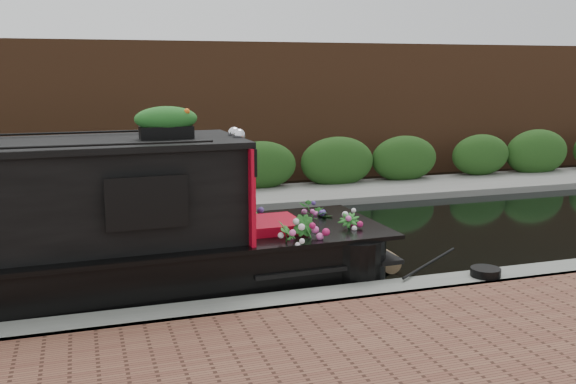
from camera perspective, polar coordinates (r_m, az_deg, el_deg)
name	(u,v)px	position (r m, az deg, el deg)	size (l,w,h in m)	color
ground	(219,252)	(11.67, -6.18, -5.31)	(80.00, 80.00, 0.00)	black
near_bank_coping	(271,318)	(8.64, -1.54, -11.16)	(40.00, 0.60, 0.50)	slate
far_bank_path	(182,206)	(15.69, -9.37, -1.20)	(40.00, 2.40, 0.34)	slate
far_hedge	(177,199)	(16.56, -9.85, -0.58)	(40.00, 1.10, 2.80)	#204617
far_brick_wall	(166,185)	(18.61, -10.80, 0.64)	(40.00, 1.00, 8.00)	#58331E
rope_fender	(387,261)	(10.65, 8.76, -6.06)	(0.33, 0.33, 0.43)	olive
coiled_mooring_rope	(486,272)	(9.92, 17.15, -6.81)	(0.44, 0.44, 0.12)	black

